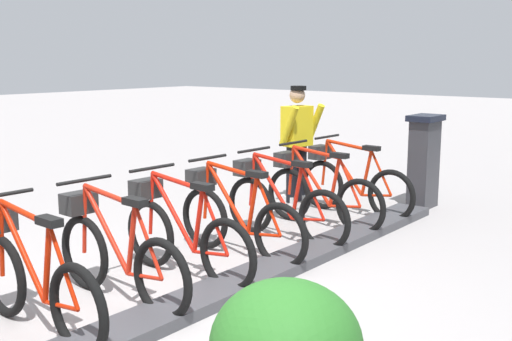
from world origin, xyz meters
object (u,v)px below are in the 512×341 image
at_px(bike_docked_0, 351,182).
at_px(worker_near_rack, 297,140).
at_px(bike_docked_3, 235,217).
at_px(bike_docked_4, 181,233).
at_px(payment_kiosk, 424,160).
at_px(bike_docked_6, 31,277).
at_px(bike_docked_1, 318,192).
at_px(bike_docked_2, 280,203).
at_px(bike_docked_5, 115,252).

distance_m(bike_docked_0, worker_near_rack, 1.06).
xyz_separation_m(bike_docked_3, bike_docked_4, (0.00, 0.78, 0.00)).
bearing_deg(payment_kiosk, bike_docked_6, 84.21).
xyz_separation_m(bike_docked_1, bike_docked_2, (0.00, 0.78, 0.00)).
xyz_separation_m(bike_docked_2, bike_docked_4, (0.00, 1.56, 0.00)).
height_order(bike_docked_2, bike_docked_3, same).
xyz_separation_m(bike_docked_4, bike_docked_5, (0.00, 0.78, 0.00)).
xyz_separation_m(bike_docked_0, bike_docked_1, (0.00, 0.78, 0.00)).
xyz_separation_m(bike_docked_1, bike_docked_3, (0.00, 1.56, 0.00)).
bearing_deg(bike_docked_4, bike_docked_2, -90.00).
bearing_deg(payment_kiosk, bike_docked_2, 77.25).
relative_size(bike_docked_2, bike_docked_3, 1.00).
bearing_deg(payment_kiosk, bike_docked_5, 83.29).
bearing_deg(bike_docked_3, bike_docked_6, 90.00).
bearing_deg(payment_kiosk, bike_docked_3, 80.19).
relative_size(payment_kiosk, bike_docked_1, 0.74).
bearing_deg(bike_docked_1, bike_docked_4, 90.00).
relative_size(bike_docked_3, worker_near_rack, 1.04).
height_order(bike_docked_1, bike_docked_5, same).
relative_size(bike_docked_2, worker_near_rack, 1.04).
distance_m(bike_docked_0, bike_docked_2, 1.56).
height_order(bike_docked_3, bike_docked_5, same).
bearing_deg(bike_docked_6, bike_docked_0, -90.00).
distance_m(bike_docked_3, bike_docked_4, 0.78).
distance_m(bike_docked_2, bike_docked_5, 2.33).
relative_size(payment_kiosk, bike_docked_5, 0.74).
height_order(payment_kiosk, bike_docked_6, payment_kiosk).
distance_m(bike_docked_4, worker_near_rack, 3.39).
xyz_separation_m(bike_docked_1, bike_docked_6, (0.00, 3.89, 0.00)).
xyz_separation_m(payment_kiosk, bike_docked_2, (0.57, 2.53, -0.24)).
relative_size(payment_kiosk, bike_docked_3, 0.74).
bearing_deg(bike_docked_6, worker_near_rack, -78.83).
height_order(bike_docked_6, worker_near_rack, worker_near_rack).
xyz_separation_m(bike_docked_3, worker_near_rack, (0.94, -2.44, 0.48)).
bearing_deg(bike_docked_0, worker_near_rack, -6.64).
height_order(bike_docked_4, worker_near_rack, worker_near_rack).
height_order(bike_docked_3, bike_docked_6, same).
relative_size(payment_kiosk, bike_docked_0, 0.74).
relative_size(bike_docked_5, worker_near_rack, 1.04).
height_order(bike_docked_4, bike_docked_5, same).
bearing_deg(bike_docked_6, payment_kiosk, -95.79).
bearing_deg(bike_docked_4, bike_docked_5, 90.00).
distance_m(bike_docked_6, worker_near_rack, 4.89).
xyz_separation_m(bike_docked_1, bike_docked_5, (0.00, 3.11, 0.00)).
xyz_separation_m(bike_docked_2, bike_docked_5, (0.00, 2.33, 0.00)).
distance_m(bike_docked_1, bike_docked_5, 3.11).
height_order(bike_docked_2, bike_docked_4, same).
height_order(bike_docked_2, bike_docked_6, same).
relative_size(bike_docked_1, bike_docked_5, 1.00).
height_order(bike_docked_1, bike_docked_2, same).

